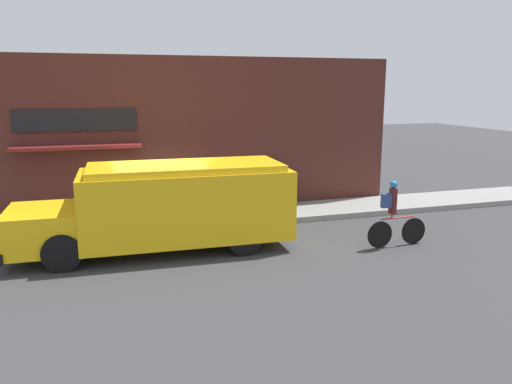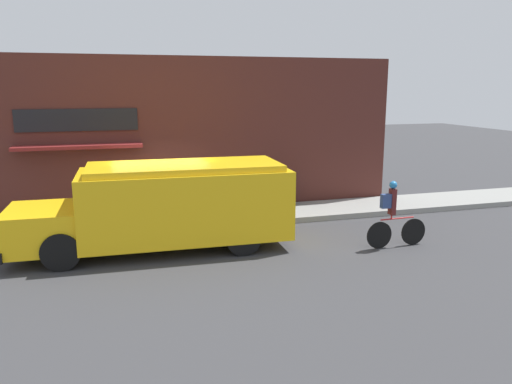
% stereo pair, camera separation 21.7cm
% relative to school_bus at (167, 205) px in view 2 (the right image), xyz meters
% --- Properties ---
extents(ground_plane, '(70.00, 70.00, 0.00)m').
position_rel_school_bus_xyz_m(ground_plane, '(-0.02, 1.35, -1.15)').
color(ground_plane, '#38383A').
extents(sidewalk, '(28.00, 2.00, 0.18)m').
position_rel_school_bus_xyz_m(sidewalk, '(-0.02, 2.36, -1.06)').
color(sidewalk, gray).
rests_on(sidewalk, ground_plane).
extents(storefront, '(16.25, 0.79, 5.01)m').
position_rel_school_bus_xyz_m(storefront, '(-0.07, 3.50, 1.36)').
color(storefront, '#4C231E').
rests_on(storefront, ground_plane).
extents(school_bus, '(6.89, 2.72, 2.19)m').
position_rel_school_bus_xyz_m(school_bus, '(0.00, 0.00, 0.00)').
color(school_bus, yellow).
rests_on(school_bus, ground_plane).
extents(cyclist, '(1.72, 0.20, 1.74)m').
position_rel_school_bus_xyz_m(cyclist, '(5.59, -1.46, -0.34)').
color(cyclist, black).
rests_on(cyclist, ground_plane).
extents(trash_bin, '(0.57, 0.57, 0.98)m').
position_rel_school_bus_xyz_m(trash_bin, '(4.24, 2.89, -0.48)').
color(trash_bin, '#2D5138').
rests_on(trash_bin, sidewalk).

